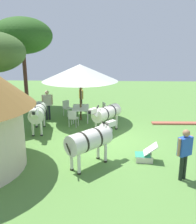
{
  "coord_description": "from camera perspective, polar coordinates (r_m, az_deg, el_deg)",
  "views": [
    {
      "loc": [
        -10.52,
        0.13,
        4.2
      ],
      "look_at": [
        1.03,
        0.56,
        1.0
      ],
      "focal_mm": 40.04,
      "sensor_mm": 36.0,
      "label": 1
    }
  ],
  "objects": [
    {
      "name": "striped_lounge_chair",
      "position": [
        9.49,
        10.83,
        -9.37
      ],
      "size": [
        0.6,
        0.82,
        0.66
      ],
      "rotation": [
        0.0,
        0.0,
        6.22
      ],
      "color": "#309770",
      "rests_on": "ground_plane"
    },
    {
      "name": "patio_chair_near_lawn",
      "position": [
        14.41,
        0.99,
        0.68
      ],
      "size": [
        0.56,
        0.55,
        0.9
      ],
      "rotation": [
        0.0,
        0.0,
        0.37
      ],
      "color": "white",
      "rests_on": "ground_plane"
    },
    {
      "name": "guest_beside_umbrella",
      "position": [
        15.94,
        -3.87,
        3.63
      ],
      "size": [
        0.54,
        0.31,
        1.56
      ],
      "rotation": [
        0.0,
        0.0,
        3.43
      ],
      "color": "#1D222B",
      "rests_on": "ground_plane"
    },
    {
      "name": "patio_dining_table",
      "position": [
        14.0,
        -3.97,
        0.8
      ],
      "size": [
        1.57,
        1.0,
        0.74
      ],
      "rotation": [
        0.0,
        0.0,
        0.07
      ],
      "color": "silver",
      "rests_on": "ground_plane"
    },
    {
      "name": "patio_chair_west_end",
      "position": [
        15.02,
        -7.1,
        1.18
      ],
      "size": [
        0.61,
        0.61,
        0.9
      ],
      "rotation": [
        0.0,
        0.0,
        -3.92
      ],
      "color": "silver",
      "rests_on": "ground_plane"
    },
    {
      "name": "zebra_nearest_camera",
      "position": [
        8.68,
        -1.82,
        -6.38
      ],
      "size": [
        1.86,
        1.79,
        1.5
      ],
      "rotation": [
        0.0,
        0.0,
        3.95
      ],
      "color": "silver",
      "rests_on": "ground_plane"
    },
    {
      "name": "brick_patio_kerb",
      "position": [
        14.11,
        17.79,
        -2.44
      ],
      "size": [
        0.43,
        2.81,
        0.08
      ],
      "primitive_type": "cube",
      "rotation": [
        0.0,
        0.0,
        1.59
      ],
      "color": "#A5523F",
      "rests_on": "ground_plane"
    },
    {
      "name": "acacia_tree_right_background",
      "position": [
        17.01,
        -16.93,
        16.28
      ],
      "size": [
        3.78,
        3.78,
        5.78
      ],
      "color": "brown",
      "rests_on": "ground_plane"
    },
    {
      "name": "guest_behind_table",
      "position": [
        14.23,
        -11.48,
        2.18
      ],
      "size": [
        0.3,
        0.59,
        1.67
      ],
      "rotation": [
        0.0,
        0.0,
        1.79
      ],
      "color": "black",
      "rests_on": "ground_plane"
    },
    {
      "name": "ground_plane",
      "position": [
        11.33,
        2.65,
        -6.3
      ],
      "size": [
        36.0,
        36.0,
        0.0
      ],
      "primitive_type": "plane",
      "color": "#57863D"
    },
    {
      "name": "zebra_by_umbrella",
      "position": [
        12.35,
        -13.6,
        -0.13
      ],
      "size": [
        2.36,
        0.94,
        1.5
      ],
      "rotation": [
        0.0,
        0.0,
        1.72
      ],
      "color": "silver",
      "rests_on": "ground_plane"
    },
    {
      "name": "zebra_toward_hut",
      "position": [
        11.95,
        1.83,
        -0.32
      ],
      "size": [
        1.98,
        1.53,
        1.49
      ],
      "rotation": [
        0.0,
        0.0,
        0.96
      ],
      "color": "silver",
      "rests_on": "ground_plane"
    },
    {
      "name": "patio_chair_near_hut",
      "position": [
        12.86,
        -5.73,
        -1.22
      ],
      "size": [
        0.5,
        0.52,
        0.9
      ],
      "rotation": [
        0.0,
        0.0,
        -1.78
      ],
      "color": "silver",
      "rests_on": "ground_plane"
    },
    {
      "name": "shade_umbrella",
      "position": [
        13.63,
        -4.13,
        8.95
      ],
      "size": [
        4.13,
        4.13,
        3.11
      ],
      "color": "brown",
      "rests_on": "ground_plane"
    },
    {
      "name": "standing_watcher",
      "position": [
        8.24,
        19.17,
        -8.2
      ],
      "size": [
        0.42,
        0.52,
        1.68
      ],
      "rotation": [
        0.0,
        0.0,
        -1.01
      ],
      "color": "black",
      "rests_on": "ground_plane"
    }
  ]
}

